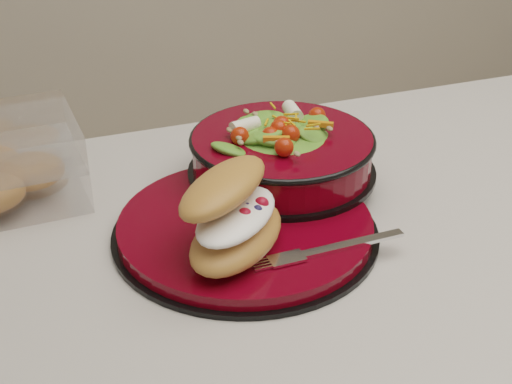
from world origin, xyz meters
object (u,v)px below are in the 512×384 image
object	(u,v)px
dinner_plate	(246,228)
salad_bowl	(282,147)
croissant	(234,215)
fork	(333,248)

from	to	relation	value
dinner_plate	salad_bowl	bearing A→B (deg)	48.31
dinner_plate	croissant	distance (m)	0.08
dinner_plate	croissant	xyz separation A→B (m)	(-0.03, -0.05, 0.05)
croissant	fork	xyz separation A→B (m)	(0.09, -0.04, -0.04)
fork	salad_bowl	bearing A→B (deg)	-5.85
croissant	fork	distance (m)	0.11
dinner_plate	salad_bowl	world-z (taller)	salad_bowl
fork	croissant	bearing A→B (deg)	67.41
dinner_plate	salad_bowl	distance (m)	0.12
salad_bowl	fork	world-z (taller)	salad_bowl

